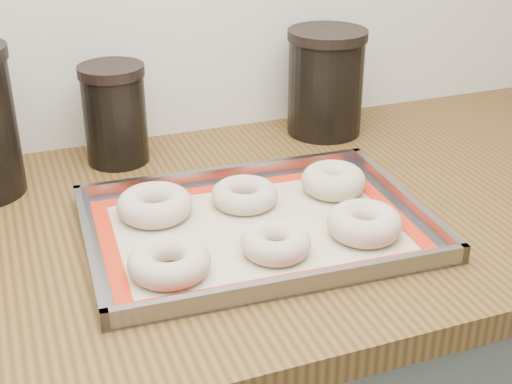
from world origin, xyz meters
name	(u,v)px	position (x,y,z in m)	size (l,w,h in m)	color
countertop	(182,234)	(0.00, 1.68, 0.88)	(3.06, 0.68, 0.04)	brown
baking_tray	(256,226)	(0.09, 1.61, 0.91)	(0.48, 0.35, 0.03)	gray
baking_mat	(256,228)	(0.09, 1.61, 0.90)	(0.43, 0.31, 0.00)	#C6B793
bagel_front_left	(169,262)	(-0.05, 1.54, 0.92)	(0.10, 0.10, 0.03)	#BCAA91
bagel_front_mid	(276,243)	(0.09, 1.54, 0.92)	(0.09, 0.09, 0.03)	#BCAA91
bagel_front_right	(364,223)	(0.22, 1.54, 0.92)	(0.10, 0.10, 0.04)	#BCAA91
bagel_back_left	(155,205)	(-0.03, 1.69, 0.92)	(0.11, 0.11, 0.04)	#BCAA91
bagel_back_mid	(245,195)	(0.10, 1.68, 0.92)	(0.10, 0.10, 0.03)	#BCAA91
bagel_back_right	(333,180)	(0.24, 1.67, 0.92)	(0.10, 0.10, 0.04)	#BCAA91
canister_mid	(115,114)	(-0.04, 1.92, 0.98)	(0.11, 0.11, 0.16)	black
canister_right	(326,82)	(0.34, 1.91, 0.99)	(0.14, 0.14, 0.19)	black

